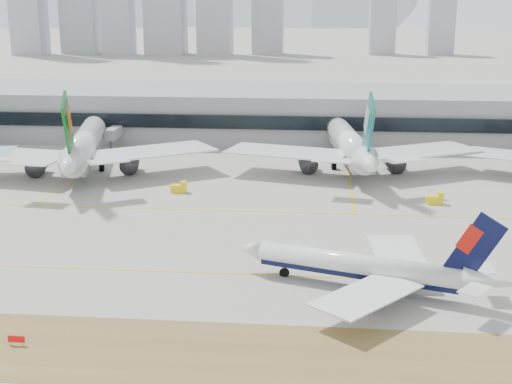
# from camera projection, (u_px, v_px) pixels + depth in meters

# --- Properties ---
(ground) EXTENTS (3000.00, 3000.00, 0.00)m
(ground) POSITION_uv_depth(u_px,v_px,m) (200.00, 262.00, 120.22)
(ground) COLOR gray
(ground) RESTS_ON ground
(taxiing_airliner) EXTENTS (41.93, 35.63, 14.49)m
(taxiing_airliner) POSITION_uv_depth(u_px,v_px,m) (367.00, 268.00, 107.81)
(taxiing_airliner) COLOR white
(taxiing_airliner) RESTS_ON ground
(widebody_eva) EXTENTS (66.52, 66.10, 24.23)m
(widebody_eva) POSITION_uv_depth(u_px,v_px,m) (83.00, 148.00, 180.30)
(widebody_eva) COLOR white
(widebody_eva) RESTS_ON ground
(widebody_cathay) EXTENTS (65.67, 64.73, 23.59)m
(widebody_cathay) POSITION_uv_depth(u_px,v_px,m) (351.00, 146.00, 182.74)
(widebody_cathay) COLOR white
(widebody_cathay) RESTS_ON ground
(terminal) EXTENTS (280.00, 43.10, 15.00)m
(terminal) POSITION_uv_depth(u_px,v_px,m) (260.00, 113.00, 228.56)
(terminal) COLOR gray
(terminal) RESTS_ON ground
(hold_sign_left) EXTENTS (2.20, 0.15, 1.35)m
(hold_sign_left) POSITION_uv_depth(u_px,v_px,m) (16.00, 339.00, 90.91)
(hold_sign_left) COLOR red
(hold_sign_left) RESTS_ON ground
(gse_b) EXTENTS (3.55, 2.00, 2.60)m
(gse_b) POSITION_uv_depth(u_px,v_px,m) (179.00, 188.00, 162.85)
(gse_b) COLOR yellow
(gse_b) RESTS_ON ground
(gse_c) EXTENTS (3.55, 2.00, 2.60)m
(gse_c) POSITION_uv_depth(u_px,v_px,m) (435.00, 199.00, 153.80)
(gse_c) COLOR yellow
(gse_c) RESTS_ON ground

